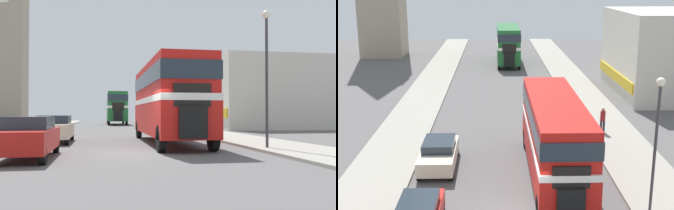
% 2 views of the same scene
% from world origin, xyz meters
% --- Properties ---
extents(ground_plane, '(120.00, 120.00, 0.00)m').
position_xyz_m(ground_plane, '(0.00, 0.00, 0.00)').
color(ground_plane, '#565454').
extents(sidewalk_right, '(3.50, 120.00, 0.12)m').
position_xyz_m(sidewalk_right, '(6.75, 0.00, 0.06)').
color(sidewalk_right, gray).
rests_on(sidewalk_right, ground_plane).
extents(double_decker_bus, '(2.49, 10.85, 4.04)m').
position_xyz_m(double_decker_bus, '(2.13, 4.45, 2.42)').
color(double_decker_bus, red).
rests_on(double_decker_bus, ground_plane).
extents(bus_distant, '(2.54, 9.68, 4.35)m').
position_xyz_m(bus_distant, '(0.82, 37.26, 2.59)').
color(bus_distant, '#1E602D').
rests_on(bus_distant, ground_plane).
extents(car_parked_near, '(1.65, 4.36, 1.45)m').
position_xyz_m(car_parked_near, '(-3.79, -1.11, 0.76)').
color(car_parked_near, red).
rests_on(car_parked_near, ground_plane).
extents(car_parked_mid, '(1.79, 4.37, 1.45)m').
position_xyz_m(car_parked_mid, '(-3.77, 5.91, 0.76)').
color(car_parked_mid, beige).
rests_on(car_parked_mid, ground_plane).
extents(pedestrian_walking, '(0.33, 0.33, 1.62)m').
position_xyz_m(pedestrian_walking, '(6.10, 11.07, 1.03)').
color(pedestrian_walking, '#282833').
rests_on(pedestrian_walking, sidewalk_right).
extents(street_lamp, '(0.36, 0.36, 5.86)m').
position_xyz_m(street_lamp, '(5.64, 0.17, 3.96)').
color(street_lamp, '#38383D').
rests_on(street_lamp, sidewalk_right).
extents(church_tower, '(5.50, 5.50, 34.53)m').
position_xyz_m(church_tower, '(-15.02, 43.65, 17.66)').
color(church_tower, tan).
rests_on(church_tower, ground_plane).
extents(shop_building_block, '(17.28, 11.54, 7.11)m').
position_xyz_m(shop_building_block, '(18.31, 22.30, 3.55)').
color(shop_building_block, beige).
rests_on(shop_building_block, ground_plane).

